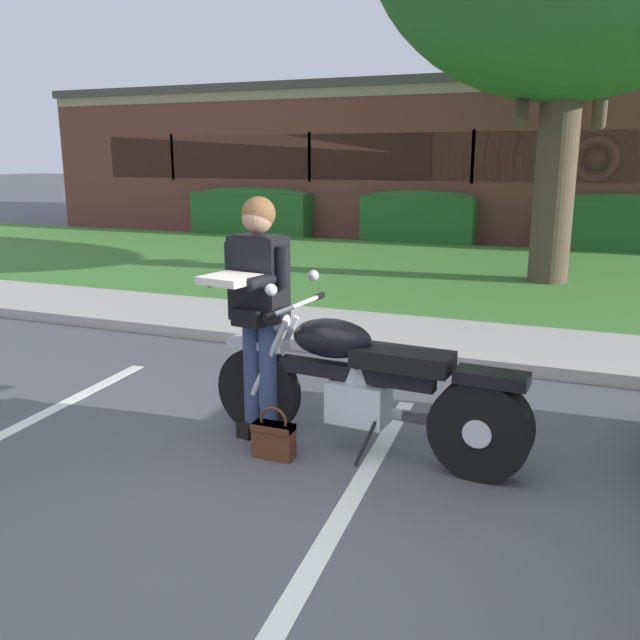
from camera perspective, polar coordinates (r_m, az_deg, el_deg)
ground_plane at (r=3.58m, az=-5.08°, el=-19.47°), size 140.00×140.00×0.00m
curb_strip at (r=6.64m, az=8.91°, el=-3.11°), size 60.00×0.20×0.12m
concrete_walk at (r=7.44m, az=10.41°, el=-1.50°), size 60.00×1.50×0.08m
grass_lawn at (r=11.74m, az=14.84°, el=3.73°), size 60.00×7.38×0.06m
stall_stripe_1 at (r=3.64m, az=0.32°, el=-18.74°), size 0.39×4.40×0.01m
motorcycle at (r=4.44m, az=4.65°, el=-5.74°), size 2.24×0.82×1.18m
rider_person at (r=4.61m, az=-5.38°, el=1.76°), size 0.53×0.62×1.70m
handbag at (r=4.52m, az=-3.98°, el=-9.94°), size 0.28×0.13×0.36m
hedge_left at (r=17.55m, az=-5.73°, el=9.28°), size 3.20×0.90×1.24m
hedge_center_left at (r=16.01m, az=8.44°, el=8.79°), size 2.64×0.90×1.24m
hedge_center_right at (r=15.58m, az=24.38°, el=7.62°), size 3.03×0.90×1.24m
brick_building at (r=20.59m, az=15.07°, el=13.04°), size 23.85×9.53×3.82m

